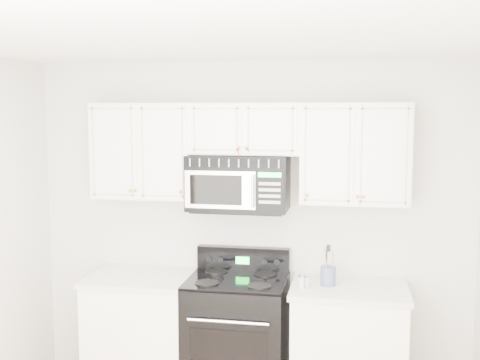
# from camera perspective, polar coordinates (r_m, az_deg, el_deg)

# --- Properties ---
(room) EXTENTS (3.51, 3.51, 2.61)m
(room) POSITION_cam_1_polar(r_m,az_deg,el_deg) (3.20, -4.30, -10.10)
(room) COLOR brown
(room) RESTS_ON ground
(base_cabinet_left) EXTENTS (0.86, 0.65, 0.92)m
(base_cabinet_left) POSITION_cam_1_polar(r_m,az_deg,el_deg) (5.01, -9.03, -14.37)
(base_cabinet_left) COLOR silver
(base_cabinet_left) RESTS_ON ground
(base_cabinet_right) EXTENTS (0.86, 0.65, 0.92)m
(base_cabinet_right) POSITION_cam_1_polar(r_m,az_deg,el_deg) (4.75, 10.22, -15.60)
(base_cabinet_right) COLOR silver
(base_cabinet_right) RESTS_ON ground
(range) EXTENTS (0.75, 0.68, 1.12)m
(range) POSITION_cam_1_polar(r_m,az_deg,el_deg) (4.80, -0.28, -14.51)
(range) COLOR black
(range) RESTS_ON ground
(upper_cabinets) EXTENTS (2.44, 0.37, 0.75)m
(upper_cabinets) POSITION_cam_1_polar(r_m,az_deg,el_deg) (4.62, 0.64, 3.14)
(upper_cabinets) COLOR silver
(upper_cabinets) RESTS_ON ground
(microwave) EXTENTS (0.77, 0.43, 0.42)m
(microwave) POSITION_cam_1_polar(r_m,az_deg,el_deg) (4.62, -0.16, -0.23)
(microwave) COLOR black
(microwave) RESTS_ON ground
(utensil_crock) EXTENTS (0.11, 0.11, 0.31)m
(utensil_crock) POSITION_cam_1_polar(r_m,az_deg,el_deg) (4.56, 8.35, -8.94)
(utensil_crock) COLOR #505A7E
(utensil_crock) RESTS_ON base_cabinet_right
(shaker_salt) EXTENTS (0.04, 0.04, 0.09)m
(shaker_salt) POSITION_cam_1_polar(r_m,az_deg,el_deg) (4.50, 6.34, -9.51)
(shaker_salt) COLOR #B3B1C8
(shaker_salt) RESTS_ON base_cabinet_right
(shaker_pepper) EXTENTS (0.05, 0.05, 0.11)m
(shaker_pepper) POSITION_cam_1_polar(r_m,az_deg,el_deg) (4.46, 5.87, -9.55)
(shaker_pepper) COLOR #B3B1C8
(shaker_pepper) RESTS_ON base_cabinet_right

